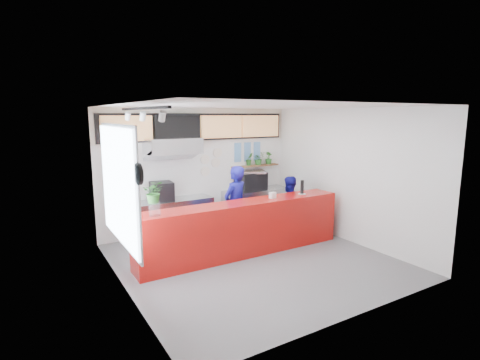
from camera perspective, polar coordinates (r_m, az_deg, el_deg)
name	(u,v)px	position (r m, az deg, el deg)	size (l,w,h in m)	color
floor	(254,260)	(7.58, 2.12, -12.10)	(5.00, 5.00, 0.00)	slate
ceiling	(255,106)	(7.04, 2.28, 11.20)	(5.00, 5.00, 0.00)	silver
wall_back	(199,170)	(9.32, -6.23, 1.57)	(5.00, 5.00, 0.00)	white
wall_left	(121,201)	(6.18, -17.62, -3.08)	(5.00, 5.00, 0.00)	white
wall_right	(347,175)	(8.76, 16.02, 0.71)	(5.00, 5.00, 0.00)	white
service_counter	(243,228)	(7.72, 0.51, -7.36)	(4.50, 0.60, 1.10)	#A7100B
cream_band	(199,125)	(9.22, -6.34, 8.34)	(5.00, 0.02, 0.80)	beige
prep_bench	(174,218)	(8.96, -9.97, -5.72)	(1.80, 0.60, 0.90)	#B2B5BA
panini_oven	(162,191)	(8.72, -11.84, -1.72)	(0.48, 0.48, 0.43)	black
extraction_hood	(173,146)	(8.62, -10.18, 5.15)	(1.20, 0.70, 0.35)	#B2B5BA
hood_lip	(173,155)	(8.64, -10.14, 3.83)	(1.20, 0.70, 0.08)	#B2B5BA
right_bench	(256,206)	(9.99, 2.46, -3.96)	(1.80, 0.60, 0.90)	#B2B5BA
espresso_machine	(251,181)	(9.75, 1.65, -0.18)	(0.73, 0.52, 0.47)	black
espresso_tray	(251,172)	(9.71, 1.66, 1.26)	(0.71, 0.49, 0.07)	#A8A9AF
herb_shelf	(255,166)	(10.01, 2.36, 2.19)	(1.40, 0.18, 0.04)	brown
menu_board_far_left	(127,128)	(8.53, -16.84, 7.53)	(1.10, 0.10, 0.55)	tan
menu_board_mid_left	(177,128)	(8.89, -9.52, 7.89)	(1.10, 0.10, 0.55)	black
menu_board_mid_right	(221,127)	(9.38, -2.85, 8.11)	(1.10, 0.10, 0.55)	tan
menu_board_far_right	(260,126)	(9.98, 3.09, 8.21)	(1.10, 0.10, 0.55)	tan
soffit	(199,127)	(9.20, -6.25, 8.03)	(4.80, 0.04, 0.65)	black
window_pane	(118,185)	(6.44, -18.08, -0.79)	(0.04, 2.20, 1.90)	silver
window_frame	(119,185)	(6.44, -17.91, -0.77)	(0.03, 2.30, 2.00)	#B2B5BA
wall_clock_rim	(139,174)	(5.23, -15.19, 0.88)	(0.30, 0.30, 0.05)	black
wall_clock_face	(141,174)	(5.24, -14.88, 0.91)	(0.26, 0.26, 0.02)	white
track_rail	(142,108)	(6.14, -14.64, 10.52)	(0.05, 2.40, 0.04)	black
dec_plate_a	(205,159)	(9.33, -5.35, 3.14)	(0.24, 0.24, 0.03)	silver
dec_plate_b	(216,163)	(9.47, -3.70, 2.66)	(0.24, 0.24, 0.03)	silver
dec_plate_c	(205,171)	(9.37, -5.32, 1.32)	(0.24, 0.24, 0.03)	silver
dec_plate_d	(217,153)	(9.47, -3.45, 4.18)	(0.24, 0.24, 0.03)	silver
photo_frame_a	(238,148)	(9.76, -0.35, 4.95)	(0.20, 0.02, 0.25)	#598CBF
photo_frame_b	(248,147)	(9.91, 1.15, 5.03)	(0.20, 0.02, 0.25)	#598CBF
photo_frame_c	(257,147)	(10.07, 2.60, 5.10)	(0.20, 0.02, 0.25)	#598CBF
photo_frame_d	(238,157)	(9.78, -0.34, 3.49)	(0.20, 0.02, 0.25)	#598CBF
photo_frame_e	(247,157)	(9.94, 1.15, 3.59)	(0.20, 0.02, 0.25)	#598CBF
photo_frame_f	(257,156)	(10.10, 2.59, 3.69)	(0.20, 0.02, 0.25)	#598CBF
staff_center	(235,206)	(8.22, -0.73, -3.92)	(0.64, 0.42, 1.76)	navy
staff_right	(288,206)	(8.95, 7.38, -3.94)	(0.69, 0.54, 1.42)	navy
herb_b	(249,159)	(9.88, 1.44, 3.20)	(0.19, 0.15, 0.34)	#256021
herb_c	(258,158)	(10.04, 2.83, 3.30)	(0.31, 0.27, 0.34)	#256021
herb_d	(269,158)	(10.23, 4.38, 3.37)	(0.18, 0.16, 0.33)	#256021
glass_vase	(155,209)	(6.71, -12.88, -4.30)	(0.20, 0.20, 0.25)	silver
basil_vase	(154,192)	(6.64, -12.98, -1.82)	(0.36, 0.31, 0.40)	#256021
napkin_holder	(273,195)	(7.94, 4.99, -2.33)	(0.14, 0.09, 0.12)	silver
white_plate	(302,194)	(8.44, 9.42, -2.09)	(0.17, 0.17, 0.01)	silver
pepper_mill	(302,187)	(8.41, 9.45, -1.04)	(0.07, 0.07, 0.30)	black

